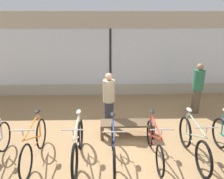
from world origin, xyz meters
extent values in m
plane|color=#99754C|center=(0.00, 0.00, 0.00)|extent=(24.00, 24.00, 0.00)
cube|color=#B2A893|center=(0.00, 4.04, 0.23)|extent=(12.00, 0.08, 0.45)
cube|color=silver|center=(0.00, 4.04, 1.52)|extent=(12.00, 0.04, 2.15)
cube|color=#B2A893|center=(0.00, 4.04, 2.90)|extent=(12.00, 0.08, 0.60)
cube|color=black|center=(0.00, 4.01, 1.52)|extent=(0.08, 0.02, 2.15)
torus|color=black|center=(-2.61, 0.26, 0.36)|extent=(0.04, 0.71, 0.71)
cylinder|color=#BCBCC1|center=(-2.61, 0.22, 0.60)|extent=(0.03, 0.11, 0.49)
torus|color=black|center=(-1.75, 0.36, 0.36)|extent=(0.04, 0.73, 0.73)
torus|color=black|center=(-1.75, -0.71, 0.36)|extent=(0.04, 0.73, 0.73)
cylinder|color=orange|center=(-1.75, -0.21, 0.60)|extent=(0.03, 1.01, 0.51)
cylinder|color=orange|center=(-1.75, 0.32, 0.60)|extent=(0.03, 0.11, 0.49)
cylinder|color=orange|center=(-1.75, -0.18, 0.88)|extent=(0.03, 0.94, 0.10)
cylinder|color=orange|center=(-1.75, 0.12, 0.36)|extent=(0.03, 0.49, 0.03)
cylinder|color=#B2B2B7|center=(-1.75, 0.28, 0.91)|extent=(0.02, 0.02, 0.14)
ellipsoid|color=black|center=(-1.75, 0.28, 0.99)|extent=(0.11, 0.22, 0.06)
cylinder|color=#B2B2B7|center=(-1.75, -0.65, 0.97)|extent=(0.02, 0.02, 0.12)
cylinder|color=#ADADB2|center=(-1.75, -0.65, 1.03)|extent=(0.46, 0.02, 0.02)
torus|color=black|center=(-0.81, 0.31, 0.36)|extent=(0.06, 0.73, 0.73)
torus|color=black|center=(-0.81, -0.72, 0.36)|extent=(0.06, 0.73, 0.73)
cylinder|color=beige|center=(-0.81, -0.24, 0.60)|extent=(0.03, 0.96, 0.51)
cylinder|color=beige|center=(-0.81, 0.27, 0.60)|extent=(0.03, 0.11, 0.49)
cylinder|color=beige|center=(-0.81, -0.21, 0.88)|extent=(0.03, 0.89, 0.10)
cylinder|color=beige|center=(-0.81, 0.08, 0.36)|extent=(0.03, 0.46, 0.03)
cylinder|color=#B2B2B7|center=(-0.81, 0.23, 0.91)|extent=(0.02, 0.02, 0.14)
ellipsoid|color=#B2A893|center=(-0.81, 0.23, 0.99)|extent=(0.11, 0.22, 0.06)
cylinder|color=#B2B2B7|center=(-0.81, -0.66, 0.97)|extent=(0.02, 0.02, 0.12)
cylinder|color=#ADADB2|center=(-0.81, -0.66, 1.03)|extent=(0.46, 0.02, 0.02)
torus|color=black|center=(-0.03, 0.24, 0.32)|extent=(0.04, 0.65, 0.65)
torus|color=black|center=(-0.03, -0.75, 0.32)|extent=(0.04, 0.65, 0.65)
cylinder|color=navy|center=(-0.03, -0.29, 0.56)|extent=(0.03, 0.92, 0.51)
cylinder|color=navy|center=(-0.03, 0.20, 0.56)|extent=(0.03, 0.11, 0.49)
cylinder|color=navy|center=(-0.03, -0.26, 0.84)|extent=(0.03, 0.85, 0.10)
cylinder|color=navy|center=(-0.03, 0.02, 0.32)|extent=(0.03, 0.44, 0.03)
cylinder|color=#B2B2B7|center=(-0.03, 0.16, 0.87)|extent=(0.02, 0.02, 0.14)
ellipsoid|color=black|center=(-0.03, 0.16, 0.95)|extent=(0.11, 0.22, 0.06)
cylinder|color=#B2B2B7|center=(-0.03, -0.69, 0.93)|extent=(0.02, 0.02, 0.12)
cylinder|color=#ADADB2|center=(-0.03, -0.69, 0.99)|extent=(0.46, 0.02, 0.02)
torus|color=black|center=(0.89, 0.38, 0.32)|extent=(0.04, 0.65, 0.65)
torus|color=black|center=(0.89, -0.68, 0.32)|extent=(0.04, 0.65, 0.65)
cylinder|color=red|center=(0.89, -0.19, 0.56)|extent=(0.03, 0.99, 0.51)
cylinder|color=red|center=(0.89, 0.34, 0.56)|extent=(0.03, 0.11, 0.49)
cylinder|color=red|center=(0.89, -0.16, 0.84)|extent=(0.03, 0.92, 0.10)
cylinder|color=red|center=(0.89, 0.14, 0.32)|extent=(0.03, 0.48, 0.03)
cylinder|color=#B2B2B7|center=(0.89, 0.30, 0.87)|extent=(0.02, 0.02, 0.14)
ellipsoid|color=black|center=(0.89, 0.30, 0.95)|extent=(0.11, 0.22, 0.06)
cylinder|color=#B2B2B7|center=(0.89, -0.62, 0.93)|extent=(0.02, 0.02, 0.12)
cylinder|color=#ADADB2|center=(0.89, -0.62, 0.99)|extent=(0.46, 0.02, 0.02)
torus|color=black|center=(1.74, 0.33, 0.38)|extent=(0.06, 0.75, 0.75)
torus|color=black|center=(1.74, -0.73, 0.38)|extent=(0.06, 0.75, 0.75)
cylinder|color=gray|center=(1.74, -0.24, 0.62)|extent=(0.03, 0.99, 0.51)
cylinder|color=gray|center=(1.74, 0.29, 0.62)|extent=(0.03, 0.11, 0.49)
cylinder|color=gray|center=(1.74, -0.21, 0.89)|extent=(0.03, 0.92, 0.10)
cylinder|color=gray|center=(1.74, 0.09, 0.38)|extent=(0.03, 0.48, 0.03)
cylinder|color=#B2B2B7|center=(1.74, 0.25, 0.93)|extent=(0.02, 0.02, 0.14)
ellipsoid|color=#B2A893|center=(1.74, 0.25, 1.01)|extent=(0.11, 0.22, 0.06)
cylinder|color=#B2B2B7|center=(1.74, -0.67, 0.99)|extent=(0.02, 0.02, 0.12)
cylinder|color=#ADADB2|center=(1.74, -0.67, 1.05)|extent=(0.46, 0.02, 0.02)
torus|color=black|center=(2.57, 0.27, 0.37)|extent=(0.05, 0.74, 0.74)
cylinder|color=#1E7A7F|center=(2.57, 0.23, 0.61)|extent=(0.03, 0.11, 0.49)
cube|color=brown|center=(0.37, 0.82, 0.38)|extent=(1.40, 0.44, 0.05)
cube|color=brown|center=(-0.29, 0.64, 0.18)|extent=(0.08, 0.08, 0.35)
cube|color=brown|center=(1.03, 0.64, 0.18)|extent=(0.08, 0.08, 0.35)
cube|color=brown|center=(-0.29, 1.00, 0.18)|extent=(0.08, 0.08, 0.35)
cube|color=brown|center=(1.03, 1.00, 0.18)|extent=(0.08, 0.08, 0.35)
cylinder|color=brown|center=(2.76, 2.23, 0.40)|extent=(0.31, 0.31, 0.80)
cylinder|color=#286647|center=(2.76, 2.23, 1.12)|extent=(0.40, 0.40, 0.64)
sphere|color=#9E7051|center=(2.76, 2.23, 1.55)|extent=(0.21, 0.21, 0.21)
cylinder|color=#2D2D38|center=(-0.10, 1.38, 0.39)|extent=(0.30, 0.30, 0.78)
cylinder|color=tan|center=(-0.10, 1.38, 1.09)|extent=(0.39, 0.39, 0.62)
sphere|color=tan|center=(-0.10, 1.38, 1.50)|extent=(0.20, 0.20, 0.20)
camera|label=1|loc=(-0.17, -4.31, 3.10)|focal=35.00mm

